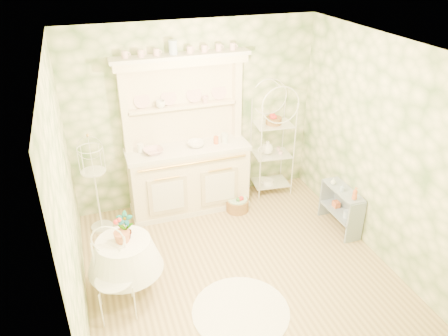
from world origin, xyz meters
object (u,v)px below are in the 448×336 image
object	(u,v)px
bakers_rack	(272,142)
birdcage_stand	(95,181)
side_shelf	(341,210)
round_table	(126,268)
kitchen_dresser	(187,138)
floor_basket	(237,203)
cafe_chair	(114,280)

from	to	relation	value
bakers_rack	birdcage_stand	bearing A→B (deg)	-169.91
side_shelf	birdcage_stand	bearing A→B (deg)	153.97
round_table	bakers_rack	bearing A→B (deg)	32.16
kitchen_dresser	bakers_rack	world-z (taller)	kitchen_dresser
kitchen_dresser	floor_basket	world-z (taller)	kitchen_dresser
kitchen_dresser	floor_basket	bearing A→B (deg)	-25.30
side_shelf	round_table	size ratio (longest dim) A/B	0.96
kitchen_dresser	cafe_chair	distance (m)	2.30
birdcage_stand	floor_basket	distance (m)	2.08
cafe_chair	bakers_rack	bearing A→B (deg)	53.09
kitchen_dresser	birdcage_stand	bearing A→B (deg)	-174.42
kitchen_dresser	side_shelf	distance (m)	2.37
side_shelf	floor_basket	world-z (taller)	side_shelf
bakers_rack	floor_basket	bearing A→B (deg)	-145.97
bakers_rack	round_table	size ratio (longest dim) A/B	2.52
bakers_rack	birdcage_stand	world-z (taller)	bakers_rack
cafe_chair	birdcage_stand	xyz separation A→B (m)	(-0.03, 1.65, 0.31)
round_table	birdcage_stand	xyz separation A→B (m)	(-0.19, 1.36, 0.42)
side_shelf	birdcage_stand	world-z (taller)	birdcage_stand
birdcage_stand	side_shelf	bearing A→B (deg)	-18.32
bakers_rack	cafe_chair	distance (m)	3.24
kitchen_dresser	cafe_chair	size ratio (longest dim) A/B	2.56
bakers_rack	side_shelf	bearing A→B (deg)	-62.06
kitchen_dresser	side_shelf	bearing A→B (deg)	-32.38
side_shelf	round_table	world-z (taller)	round_table
round_table	cafe_chair	distance (m)	0.34
kitchen_dresser	floor_basket	xyz separation A→B (m)	(0.65, -0.31, -1.02)
kitchen_dresser	cafe_chair	xyz separation A→B (m)	(-1.28, -1.78, -0.70)
kitchen_dresser	cafe_chair	bearing A→B (deg)	-125.73
bakers_rack	floor_basket	size ratio (longest dim) A/B	4.44
side_shelf	kitchen_dresser	bearing A→B (deg)	139.90
round_table	cafe_chair	bearing A→B (deg)	-118.43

